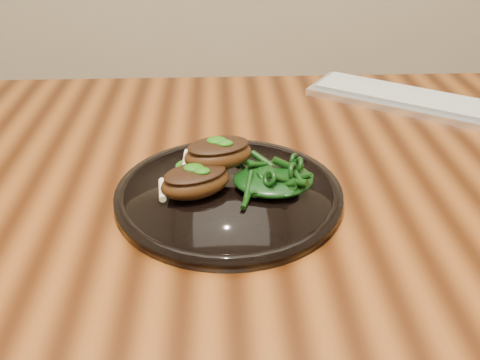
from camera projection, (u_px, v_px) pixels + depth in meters
name	position (u px, v px, depth m)	size (l,w,h in m)	color
desk	(265.00, 212.00, 0.85)	(1.60, 0.80, 0.75)	#321506
plate	(229.00, 194.00, 0.72)	(0.30, 0.30, 0.02)	black
lamb_chop_front	(195.00, 181.00, 0.69)	(0.11, 0.09, 0.04)	#3F210C
lamb_chop_back	(218.00, 153.00, 0.72)	(0.11, 0.09, 0.04)	#3F210C
herb_smear	(201.00, 165.00, 0.77)	(0.07, 0.05, 0.00)	#104507
greens_heap	(273.00, 174.00, 0.71)	(0.11, 0.10, 0.04)	black
keyboard	(416.00, 101.00, 1.00)	(0.40, 0.32, 0.02)	silver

